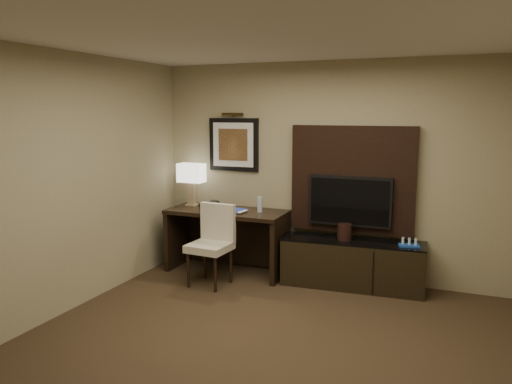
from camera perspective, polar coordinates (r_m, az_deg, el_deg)
The scene contains 18 objects.
floor at distance 4.39m, azimuth -0.48°, elevation -19.29°, with size 4.50×5.00×0.01m, color #302215.
ceiling at distance 3.90m, azimuth -0.53°, elevation 18.22°, with size 4.50×5.00×0.01m, color silver.
wall_back at distance 6.28m, azimuth 8.39°, elevation 2.36°, with size 4.50×0.01×2.70m, color gray.
wall_left at distance 5.22m, azimuth -23.93°, elevation 0.28°, with size 0.01×5.00×2.70m, color gray.
desk at distance 6.55m, azimuth -3.32°, elevation -5.62°, with size 1.54×0.66×0.83m, color black.
credenza at distance 6.13m, azimuth 10.97°, elevation -8.05°, with size 1.67×0.46×0.57m, color black.
tv_wall_panel at distance 6.17m, azimuth 10.94°, elevation 1.42°, with size 1.50×0.12×1.30m, color black.
tv at distance 6.11m, azimuth 10.68°, elevation -1.03°, with size 1.00×0.08×0.60m, color black.
artwork at distance 6.66m, azimuth -2.56°, elevation 5.43°, with size 0.70×0.04×0.70m, color black.
picture_light at distance 6.61m, azimuth -2.72°, elevation 8.87°, with size 0.04×0.04×0.30m, color #403014.
desk_chair at distance 6.05m, azimuth -5.32°, elevation -6.20°, with size 0.46×0.54×0.97m, color beige, non-canonical shape.
table_lamp at distance 6.78m, azimuth -7.37°, elevation 0.82°, with size 0.35×0.20×0.56m, color tan, non-canonical shape.
desk_phone at distance 6.53m, azimuth -5.24°, elevation -1.50°, with size 0.21×0.19×0.11m, color black, non-canonical shape.
blue_folder at distance 6.35m, azimuth -2.78°, elevation -2.16°, with size 0.26×0.34×0.02m, color #1A2FAB.
book at distance 6.33m, azimuth -2.55°, elevation -1.33°, with size 0.16×0.02×0.21m, color #B6AD8F.
water_bottle at distance 6.30m, azimuth 0.44°, elevation -1.44°, with size 0.06×0.06×0.19m, color #B0C0C8.
ice_bucket at distance 6.04m, azimuth 10.10°, elevation -4.50°, with size 0.17×0.17×0.19m, color black.
minibar_tray at distance 5.93m, azimuth 17.11°, elevation -5.58°, with size 0.23×0.14×0.08m, color #1A48AB, non-canonical shape.
Camera 1 is at (1.50, -3.55, 2.09)m, focal length 35.00 mm.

